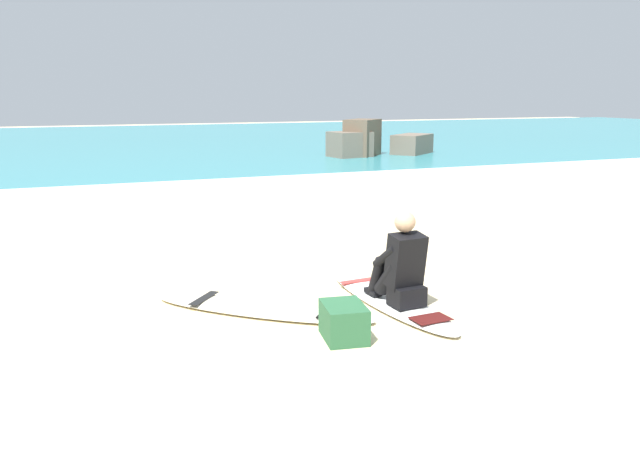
{
  "coord_description": "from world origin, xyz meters",
  "views": [
    {
      "loc": [
        -2.4,
        -6.04,
        2.16
      ],
      "look_at": [
        0.31,
        0.81,
        0.55
      ],
      "focal_mm": 35.82,
      "sensor_mm": 36.0,
      "label": 1
    }
  ],
  "objects_px": {
    "surfer_seated": "(401,268)",
    "beach_bag": "(344,322)",
    "surfboard_spare_near": "(262,308)",
    "surfboard_main": "(390,300)"
  },
  "relations": [
    {
      "from": "surfboard_main",
      "to": "surfer_seated",
      "type": "height_order",
      "value": "surfer_seated"
    },
    {
      "from": "surfer_seated",
      "to": "surfboard_spare_near",
      "type": "distance_m",
      "value": 1.46
    },
    {
      "from": "surfboard_main",
      "to": "surfer_seated",
      "type": "distance_m",
      "value": 0.45
    },
    {
      "from": "surfer_seated",
      "to": "surfboard_spare_near",
      "type": "bearing_deg",
      "value": 161.96
    },
    {
      "from": "surfer_seated",
      "to": "surfboard_spare_near",
      "type": "xyz_separation_m",
      "value": [
        -1.33,
        0.43,
        -0.4
      ]
    },
    {
      "from": "surfboard_main",
      "to": "surfboard_spare_near",
      "type": "relative_size",
      "value": 1.1
    },
    {
      "from": "beach_bag",
      "to": "surfboard_spare_near",
      "type": "bearing_deg",
      "value": 116.29
    },
    {
      "from": "surfer_seated",
      "to": "beach_bag",
      "type": "relative_size",
      "value": 1.97
    },
    {
      "from": "surfer_seated",
      "to": "beach_bag",
      "type": "xyz_separation_m",
      "value": [
        -0.86,
        -0.53,
        -0.28
      ]
    },
    {
      "from": "surfboard_spare_near",
      "to": "surfboard_main",
      "type": "bearing_deg",
      "value": -10.11
    }
  ]
}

